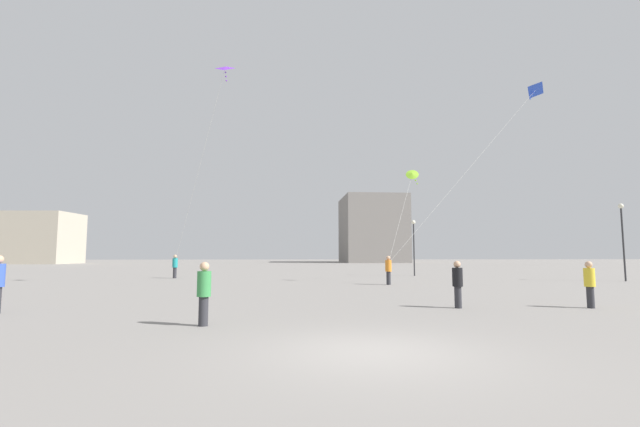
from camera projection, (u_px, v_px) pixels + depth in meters
ground_plane at (373, 352)px, 8.26m from camera, size 300.00×300.00×0.00m
person_in_teal at (175, 265)px, 33.79m from camera, size 0.40×0.40×1.85m
person_in_yellow at (590, 282)px, 15.07m from camera, size 0.36×0.36×1.64m
person_in_black at (458, 282)px, 15.08m from camera, size 0.36×0.36×1.65m
person_in_orange at (388, 269)px, 26.60m from camera, size 0.39×0.39×1.78m
person_in_green at (204, 291)px, 11.35m from camera, size 0.37×0.37×1.68m
kite_lime_diamond at (412, 175)px, 28.96m from camera, size 2.59×2.06×6.38m
kite_cobalt_delta at (532, 94)px, 29.85m from camera, size 11.72×2.20×12.36m
kite_violet_delta at (222, 80)px, 27.29m from camera, size 5.46×8.70×12.49m
building_left_hall at (29, 238)px, 86.59m from camera, size 18.36×11.41×10.22m
building_centre_hall at (372, 230)px, 101.20m from camera, size 14.20×17.49×15.33m
lamppost_east at (414, 238)px, 37.77m from camera, size 0.36×0.36×4.88m
lamppost_west at (622, 229)px, 30.25m from camera, size 0.36×0.36×5.47m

